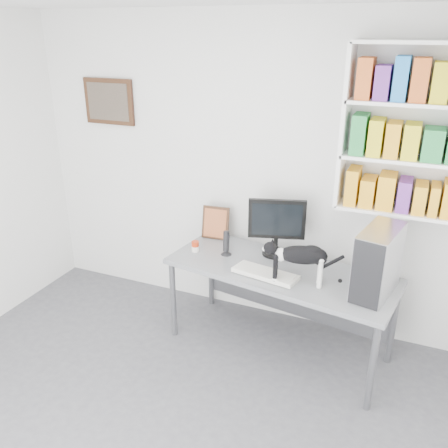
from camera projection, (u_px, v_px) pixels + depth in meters
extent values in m
cube|color=silver|center=(239.00, 173.00, 4.19)|extent=(4.00, 0.01, 2.70)
cube|color=white|center=(416.00, 132.00, 3.37)|extent=(1.03, 0.28, 1.24)
cube|color=#432A15|center=(109.00, 102.00, 4.42)|extent=(0.52, 0.04, 0.42)
cube|color=slate|center=(278.00, 309.00, 3.92)|extent=(1.91, 0.97, 0.76)
cube|color=black|center=(277.00, 227.00, 3.93)|extent=(0.52, 0.35, 0.50)
cube|color=silver|center=(265.00, 273.00, 3.67)|extent=(0.53, 0.27, 0.04)
cube|color=#A5A4A9|center=(378.00, 262.00, 3.36)|extent=(0.32, 0.53, 0.50)
cylinder|color=black|center=(226.00, 243.00, 3.98)|extent=(0.11, 0.11, 0.22)
cube|color=#432A15|center=(216.00, 222.00, 4.28)|extent=(0.26, 0.12, 0.31)
cylinder|color=#B32D0F|center=(195.00, 246.00, 4.06)|extent=(0.08, 0.08, 0.09)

